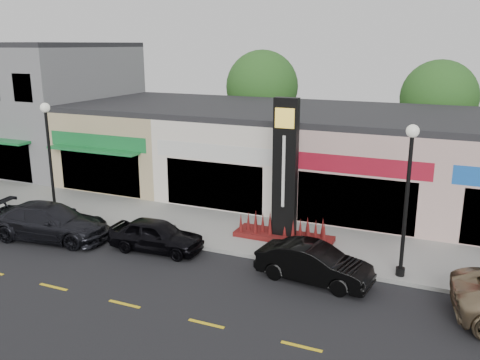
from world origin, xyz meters
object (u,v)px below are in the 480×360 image
Objects in this scene: lamp_east_near at (408,186)px; car_black_conv at (314,263)px; lamp_west_near at (49,149)px; car_dark_sedan at (50,222)px; car_black_sedan at (156,235)px; pylon_sign at (285,191)px.

lamp_east_near is 4.21m from car_black_conv.
car_dark_sedan is at bearing -51.22° from lamp_west_near.
car_black_conv is (11.58, 0.60, -0.09)m from car_dark_sedan.
car_dark_sedan reaches higher than car_black_sedan.
lamp_west_near is 1.03× the size of car_dark_sedan.
pylon_sign reaches higher than car_black_conv.
lamp_west_near is at bearing 30.43° from car_dark_sedan.
lamp_east_near reaches higher than car_black_sedan.
lamp_east_near is 14.78m from car_dark_sedan.
pylon_sign reaches higher than car_dark_sedan.
car_black_sedan is (-9.47, -1.27, -2.81)m from lamp_east_near.
car_black_sedan is at bearing -10.98° from lamp_west_near.
lamp_west_near is 16.00m from lamp_east_near.
car_black_conv is at bearing -94.91° from car_black_sedan.
car_dark_sedan is (-14.40, -2.00, -2.70)m from lamp_east_near.
car_dark_sedan reaches higher than car_black_conv.
car_dark_sedan is at bearing 99.72° from car_black_conv.
pylon_sign is 1.53× the size of car_black_sedan.
lamp_west_near is 13.55m from car_black_conv.
lamp_west_near reaches higher than car_black_conv.
pylon_sign reaches higher than lamp_west_near.
car_black_conv is at bearing -95.39° from car_dark_sedan.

